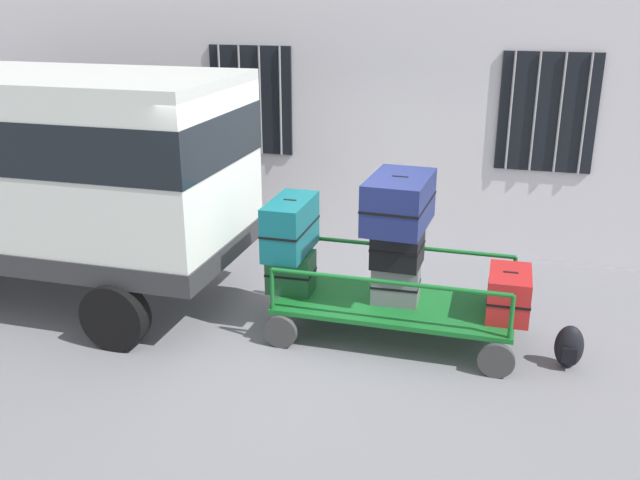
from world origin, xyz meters
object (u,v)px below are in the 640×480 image
at_px(van, 36,162).
at_px(suitcase_midleft_middle, 398,246).
at_px(suitcase_center_bottom, 509,293).
at_px(backpack, 569,347).
at_px(luggage_cart, 395,307).
at_px(suitcase_midleft_top, 399,202).
at_px(suitcase_left_bottom, 291,272).
at_px(suitcase_left_middle, 290,226).
at_px(suitcase_midleft_bottom, 396,283).

distance_m(van, suitcase_midleft_middle, 4.22).
xyz_separation_m(suitcase_center_bottom, backpack, (0.60, -0.20, -0.40)).
height_order(luggage_cart, suitcase_midleft_top, suitcase_midleft_top).
height_order(suitcase_left_bottom, backpack, suitcase_left_bottom).
xyz_separation_m(van, suitcase_left_bottom, (3.04, -0.01, -1.00)).
distance_m(van, luggage_cart, 4.36).
bearing_deg(suitcase_center_bottom, van, -179.70).
relative_size(luggage_cart, backpack, 5.66).
bearing_deg(backpack, suitcase_midleft_top, 173.43).
relative_size(suitcase_left_bottom, suitcase_midleft_top, 0.50).
distance_m(suitcase_left_bottom, suitcase_midleft_top, 1.42).
relative_size(suitcase_left_middle, suitcase_midleft_bottom, 1.73).
xyz_separation_m(suitcase_left_bottom, suitcase_left_middle, (0.00, 0.01, 0.51)).
distance_m(suitcase_left_bottom, suitcase_left_middle, 0.51).
xyz_separation_m(suitcase_midleft_middle, suitcase_center_bottom, (1.13, -0.02, -0.38)).
bearing_deg(suitcase_midleft_middle, suitcase_left_middle, -177.80).
xyz_separation_m(suitcase_left_bottom, suitcase_midleft_bottom, (1.13, 0.05, -0.02)).
xyz_separation_m(van, suitcase_midleft_bottom, (4.17, 0.04, -1.02)).
bearing_deg(suitcase_left_bottom, van, 179.83).
relative_size(suitcase_left_bottom, suitcase_center_bottom, 0.73).
xyz_separation_m(van, luggage_cart, (4.17, 0.02, -1.28)).
bearing_deg(suitcase_center_bottom, suitcase_midleft_bottom, 179.56).
bearing_deg(suitcase_left_middle, luggage_cart, 0.91).
xyz_separation_m(van, backpack, (5.91, -0.17, -1.40)).
relative_size(luggage_cart, suitcase_left_bottom, 5.01).
xyz_separation_m(suitcase_midleft_bottom, suitcase_midleft_middle, (0.00, 0.01, 0.41)).
bearing_deg(backpack, suitcase_left_middle, 176.61).
bearing_deg(suitcase_left_middle, suitcase_midleft_bottom, 1.76).
distance_m(suitcase_center_bottom, backpack, 0.75).
bearing_deg(suitcase_midleft_middle, suitcase_left_bottom, -177.28).
xyz_separation_m(luggage_cart, suitcase_center_bottom, (1.13, 0.01, 0.29)).
bearing_deg(luggage_cart, suitcase_left_middle, -179.09).
xyz_separation_m(luggage_cart, backpack, (1.73, -0.19, -0.12)).
relative_size(suitcase_midleft_bottom, backpack, 1.13).
distance_m(luggage_cart, suitcase_midleft_bottom, 0.26).
bearing_deg(suitcase_left_bottom, suitcase_center_bottom, 0.92).
height_order(luggage_cart, backpack, backpack).
bearing_deg(suitcase_left_middle, suitcase_midleft_middle, 2.20).
relative_size(van, suitcase_midleft_top, 4.78).
bearing_deg(suitcase_left_middle, suitcase_left_bottom, -90.00).
bearing_deg(suitcase_center_bottom, suitcase_midleft_middle, 179.12).
relative_size(suitcase_left_bottom, backpack, 1.13).
xyz_separation_m(suitcase_midleft_middle, backpack, (1.73, -0.21, -0.79)).
relative_size(van, suitcase_center_bottom, 6.97).
bearing_deg(van, suitcase_midleft_bottom, 0.50).
bearing_deg(suitcase_midleft_top, van, -179.57).
distance_m(suitcase_left_bottom, suitcase_center_bottom, 2.26).
bearing_deg(suitcase_center_bottom, suitcase_left_bottom, -179.08).
xyz_separation_m(suitcase_left_bottom, suitcase_midleft_top, (1.13, 0.04, 0.86)).
height_order(suitcase_left_bottom, suitcase_left_middle, suitcase_left_middle).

